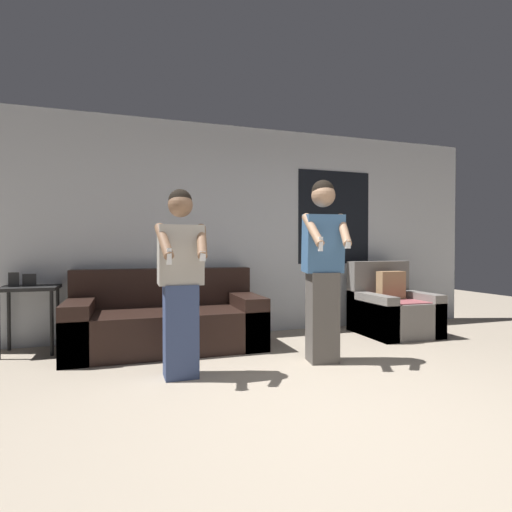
# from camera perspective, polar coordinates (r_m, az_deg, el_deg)

# --- Properties ---
(ground_plane) EXTENTS (14.00, 14.00, 0.00)m
(ground_plane) POSITION_cam_1_polar(r_m,az_deg,el_deg) (2.85, 15.23, -21.97)
(ground_plane) COLOR tan
(wall_back) EXTENTS (6.96, 0.07, 2.70)m
(wall_back) POSITION_cam_1_polar(r_m,az_deg,el_deg) (5.26, -1.78, 3.70)
(wall_back) COLOR silver
(wall_back) RESTS_ON ground_plane
(couch) EXTENTS (2.08, 0.98, 0.87)m
(couch) POSITION_cam_1_polar(r_m,az_deg,el_deg) (4.63, -12.62, -9.11)
(couch) COLOR black
(couch) RESTS_ON ground_plane
(armchair) EXTENTS (0.87, 0.90, 0.94)m
(armchair) POSITION_cam_1_polar(r_m,az_deg,el_deg) (5.55, 18.81, -7.26)
(armchair) COLOR slate
(armchair) RESTS_ON ground_plane
(side_table) EXTENTS (0.56, 0.46, 0.86)m
(side_table) POSITION_cam_1_polar(r_m,az_deg,el_deg) (4.89, -29.66, -5.04)
(side_table) COLOR black
(side_table) RESTS_ON ground_plane
(person_left) EXTENTS (0.44, 0.46, 1.63)m
(person_left) POSITION_cam_1_polar(r_m,az_deg,el_deg) (3.50, -10.71, -3.55)
(person_left) COLOR #384770
(person_left) RESTS_ON ground_plane
(person_right) EXTENTS (0.43, 0.50, 1.78)m
(person_right) POSITION_cam_1_polar(r_m,az_deg,el_deg) (3.95, 9.54, -1.52)
(person_right) COLOR #56514C
(person_right) RESTS_ON ground_plane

